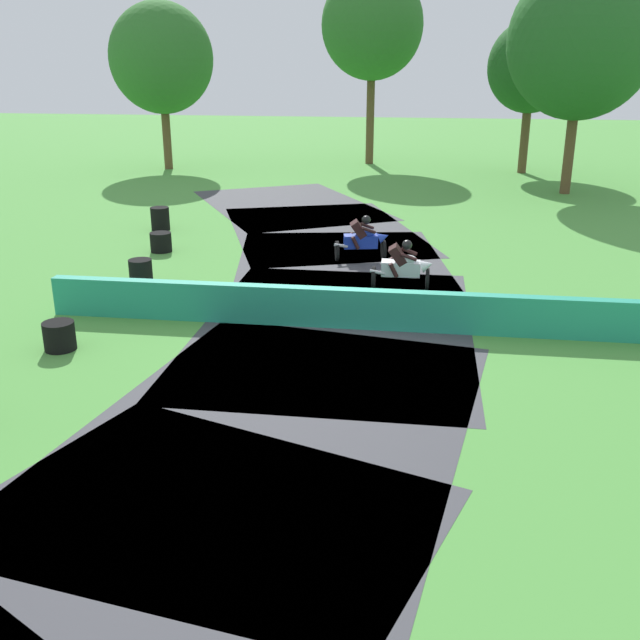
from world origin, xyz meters
The scene contains 13 objects.
ground_plane centered at (0.00, 0.00, 0.00)m, with size 120.00×120.00×0.00m, color #4C933D.
track_asphalt centered at (-1.63, 0.00, 0.00)m, with size 11.85×38.81×0.01m.
safety_barrier centered at (5.69, -0.01, 0.45)m, with size 0.30×24.77×0.90m, color #239375.
motorcycle_lead_white centered at (1.40, 2.94, 0.66)m, with size 1.68×0.71×1.43m.
motorcycle_chase_blue centered at (0.12, 5.73, 0.66)m, with size 1.70×0.98×1.42m.
tire_stack_mid_b centered at (-5.55, -2.17, 0.30)m, with size 0.66×0.66×0.60m.
tire_stack_far centered at (-5.39, 2.09, 0.40)m, with size 0.60×0.60×0.80m.
tire_stack_extra_a centered at (-6.23, 5.94, 0.30)m, with size 0.66×0.66×0.60m.
tire_stack_extra_b centered at (-7.28, 8.85, 0.40)m, with size 0.65×0.65×0.80m.
tree_far_left centered at (-1.29, 26.71, 7.31)m, with size 5.45×5.45×10.20m.
tree_far_right centered at (8.07, 18.33, 6.35)m, with size 6.13×6.13×9.59m.
tree_mid_rise centered at (-11.92, 23.18, 5.66)m, with size 5.34×5.34×8.47m.
tree_behind_barrier centered at (6.89, 24.35, 5.25)m, with size 4.32×4.32×7.54m.
Camera 1 is at (1.80, -15.46, 5.78)m, focal length 41.09 mm.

